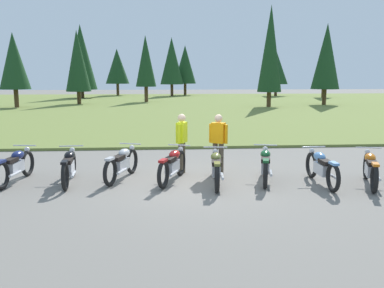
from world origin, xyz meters
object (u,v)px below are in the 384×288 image
Objects in this scene: motorcycle_red at (173,165)px; rider_near_row_end at (218,141)px; motorcycle_british_green at (265,165)px; motorcycle_black at (69,166)px; motorcycle_olive at (216,168)px; motorcycle_orange at (371,168)px; rider_with_back_turned at (182,140)px; motorcycle_navy at (15,166)px; motorcycle_silver at (122,163)px; motorcycle_sky_blue at (322,167)px.

motorcycle_red is 1.55m from rider_near_row_end.
motorcycle_black is at bearing 177.71° from motorcycle_british_green.
motorcycle_orange is at bearing -5.29° from motorcycle_olive.
rider_with_back_turned reaches higher than motorcycle_red.
motorcycle_black is 3.08m from rider_with_back_turned.
rider_with_back_turned reaches higher than motorcycle_black.
rider_near_row_end reaches higher than motorcycle_red.
motorcycle_red is at bearing 158.42° from motorcycle_olive.
motorcycle_black is (1.39, -0.17, 0.00)m from motorcycle_navy.
motorcycle_black is 4.00m from rider_near_row_end.
motorcycle_british_green is (3.72, -0.49, 0.00)m from motorcycle_silver.
motorcycle_silver is at bearing 12.35° from motorcycle_black.
motorcycle_silver is 1.01× the size of motorcycle_orange.
motorcycle_silver is (2.69, 0.11, 0.00)m from motorcycle_navy.
motorcycle_sky_blue is at bearing -16.61° from motorcycle_british_green.
motorcycle_orange is (1.16, -0.21, 0.00)m from motorcycle_sky_blue.
motorcycle_olive is 1.00× the size of motorcycle_sky_blue.
rider_near_row_end is at bearing 9.74° from motorcycle_black.
motorcycle_navy is 5.34m from rider_near_row_end.
motorcycle_sky_blue is at bearing -5.39° from motorcycle_black.
motorcycle_olive is 1.26m from rider_near_row_end.
motorcycle_navy is 7.78m from motorcycle_sky_blue.
rider_with_back_turned reaches higher than motorcycle_olive.
motorcycle_british_green and motorcycle_orange have the same top height.
motorcycle_red and motorcycle_sky_blue have the same top height.
rider_with_back_turned reaches higher than motorcycle_sky_blue.
motorcycle_british_green is (2.39, -0.17, 0.00)m from motorcycle_red.
motorcycle_navy and motorcycle_sky_blue have the same top height.
motorcycle_orange is (7.52, -0.81, 0.00)m from motorcycle_black.
motorcycle_silver is 5.13m from motorcycle_sky_blue.
motorcycle_silver is 1.01× the size of motorcycle_red.
motorcycle_navy and motorcycle_olive have the same top height.
rider_with_back_turned reaches higher than motorcycle_orange.
motorcycle_navy is 8.96m from motorcycle_orange.
motorcycle_black and motorcycle_olive have the same top height.
rider_with_back_turned is (-1.00, 0.19, 0.00)m from rider_near_row_end.
motorcycle_navy and motorcycle_silver have the same top height.
motorcycle_black is 1.00× the size of motorcycle_olive.
motorcycle_black is 1.26× the size of rider_with_back_turned.
motorcycle_british_green is 2.57m from motorcycle_orange.
motorcycle_british_green is 1.40m from motorcycle_sky_blue.
rider_near_row_end reaches higher than motorcycle_olive.
motorcycle_british_green is 1.24× the size of rider_with_back_turned.
motorcycle_navy and motorcycle_black have the same top height.
rider_with_back_turned reaches higher than motorcycle_silver.
motorcycle_orange is (3.81, -0.35, 0.00)m from motorcycle_olive.
motorcycle_navy is 1.04× the size of motorcycle_red.
motorcycle_red is at bearing -0.73° from motorcycle_black.
motorcycle_british_green is 2.41m from rider_with_back_turned.
motorcycle_orange is 3.93m from rider_near_row_end.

